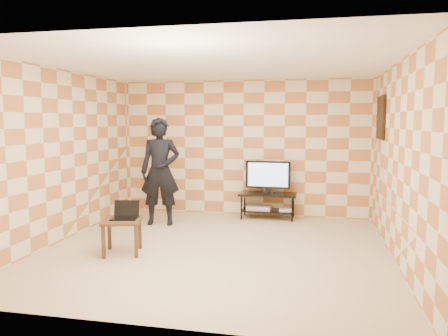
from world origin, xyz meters
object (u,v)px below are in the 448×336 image
at_px(tv_stand, 268,200).
at_px(tv, 268,175).
at_px(person, 160,171).
at_px(side_table, 122,225).

height_order(tv_stand, tv, tv).
height_order(tv, person, person).
relative_size(side_table, person, 0.34).
relative_size(tv_stand, person, 0.56).
distance_m(tv_stand, person, 2.15).
xyz_separation_m(tv, side_table, (-1.79, -2.67, -0.44)).
distance_m(tv, side_table, 3.25).
bearing_deg(tv, tv_stand, 91.98).
bearing_deg(tv_stand, person, -155.23).
height_order(tv_stand, side_table, same).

